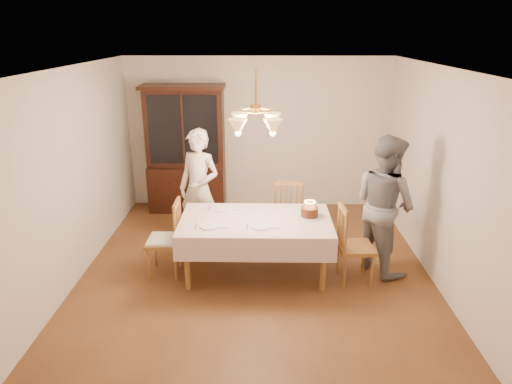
{
  "coord_description": "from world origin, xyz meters",
  "views": [
    {
      "loc": [
        0.09,
        -5.28,
        3.01
      ],
      "look_at": [
        0.0,
        0.2,
        1.05
      ],
      "focal_mm": 32.0,
      "sensor_mm": 36.0,
      "label": 1
    }
  ],
  "objects_px": {
    "birthday_cake": "(310,212)",
    "elderly_woman": "(199,189)",
    "china_hutch": "(186,152)",
    "chair_far_side": "(289,213)",
    "dining_table": "(256,225)"
  },
  "relations": [
    {
      "from": "dining_table",
      "to": "chair_far_side",
      "type": "height_order",
      "value": "chair_far_side"
    },
    {
      "from": "dining_table",
      "to": "birthday_cake",
      "type": "height_order",
      "value": "birthday_cake"
    },
    {
      "from": "china_hutch",
      "to": "birthday_cake",
      "type": "xyz_separation_m",
      "value": [
        1.91,
        -2.17,
        -0.22
      ]
    },
    {
      "from": "chair_far_side",
      "to": "birthday_cake",
      "type": "xyz_separation_m",
      "value": [
        0.21,
        -0.9,
        0.38
      ]
    },
    {
      "from": "chair_far_side",
      "to": "elderly_woman",
      "type": "height_order",
      "value": "elderly_woman"
    },
    {
      "from": "china_hutch",
      "to": "chair_far_side",
      "type": "bearing_deg",
      "value": -36.84
    },
    {
      "from": "china_hutch",
      "to": "elderly_woman",
      "type": "height_order",
      "value": "china_hutch"
    },
    {
      "from": "birthday_cake",
      "to": "elderly_woman",
      "type": "bearing_deg",
      "value": 153.02
    },
    {
      "from": "china_hutch",
      "to": "birthday_cake",
      "type": "bearing_deg",
      "value": -48.65
    },
    {
      "from": "china_hutch",
      "to": "chair_far_side",
      "type": "relative_size",
      "value": 2.16
    },
    {
      "from": "dining_table",
      "to": "birthday_cake",
      "type": "bearing_deg",
      "value": 6.73
    },
    {
      "from": "elderly_woman",
      "to": "birthday_cake",
      "type": "height_order",
      "value": "elderly_woman"
    },
    {
      "from": "china_hutch",
      "to": "chair_far_side",
      "type": "xyz_separation_m",
      "value": [
        1.71,
        -1.28,
        -0.6
      ]
    },
    {
      "from": "dining_table",
      "to": "china_hutch",
      "type": "bearing_deg",
      "value": 118.65
    },
    {
      "from": "birthday_cake",
      "to": "dining_table",
      "type": "bearing_deg",
      "value": -173.27
    }
  ]
}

